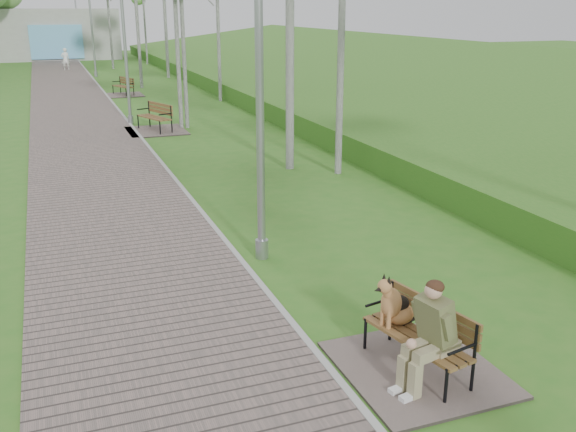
# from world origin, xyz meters

# --- Properties ---
(ground) EXTENTS (120.00, 120.00, 0.00)m
(ground) POSITION_xyz_m (0.00, 0.00, 0.00)
(ground) COLOR #326D1F
(ground) RESTS_ON ground
(walkway) EXTENTS (3.50, 67.00, 0.04)m
(walkway) POSITION_xyz_m (-1.75, 21.50, 0.02)
(walkway) COLOR #61554F
(walkway) RESTS_ON ground
(kerb) EXTENTS (0.10, 67.00, 0.05)m
(kerb) POSITION_xyz_m (0.00, 21.50, 0.03)
(kerb) COLOR #999993
(kerb) RESTS_ON ground
(embankment) EXTENTS (14.00, 70.00, 1.60)m
(embankment) POSITION_xyz_m (12.00, 20.00, 0.00)
(embankment) COLOR #4A7928
(embankment) RESTS_ON ground
(building_north) EXTENTS (10.00, 5.20, 4.00)m
(building_north) POSITION_xyz_m (-1.50, 50.97, 1.99)
(building_north) COLOR #9E9E99
(building_north) RESTS_ON ground
(bench_main) EXTENTS (1.80, 2.00, 1.57)m
(bench_main) POSITION_xyz_m (0.92, -1.21, 0.44)
(bench_main) COLOR #61554F
(bench_main) RESTS_ON ground
(bench_second) EXTENTS (1.98, 2.20, 1.22)m
(bench_second) POSITION_xyz_m (0.66, 15.65, 0.23)
(bench_second) COLOR #61554F
(bench_second) RESTS_ON ground
(bench_third) EXTENTS (1.75, 1.95, 1.08)m
(bench_third) POSITION_xyz_m (0.81, 25.81, 0.20)
(bench_third) COLOR #61554F
(bench_third) RESTS_ON ground
(lamp_post_near) EXTENTS (0.23, 0.23, 5.90)m
(lamp_post_near) POSITION_xyz_m (0.40, 2.99, 2.76)
(lamp_post_near) COLOR #919398
(lamp_post_near) RESTS_ON ground
(lamp_post_second) EXTENTS (0.20, 0.20, 5.21)m
(lamp_post_second) POSITION_xyz_m (0.06, 17.51, 2.43)
(lamp_post_second) COLOR #919398
(lamp_post_second) RESTS_ON ground
(lamp_post_third) EXTENTS (0.21, 0.21, 5.45)m
(lamp_post_third) POSITION_xyz_m (0.29, 35.30, 2.55)
(lamp_post_third) COLOR #919398
(lamp_post_third) RESTS_ON ground
(lamp_post_far) EXTENTS (0.20, 0.20, 5.16)m
(lamp_post_far) POSITION_xyz_m (0.34, 50.89, 2.41)
(lamp_post_far) COLOR #919398
(lamp_post_far) RESTS_ON ground
(pedestrian_near) EXTENTS (0.59, 0.44, 1.49)m
(pedestrian_near) POSITION_xyz_m (-1.25, 40.42, 0.75)
(pedestrian_near) COLOR white
(pedestrian_near) RESTS_ON ground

